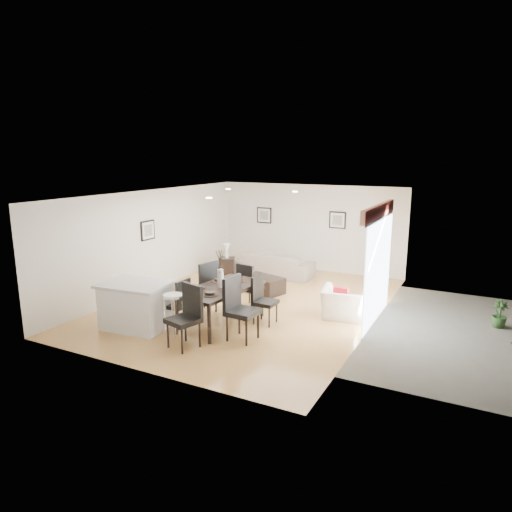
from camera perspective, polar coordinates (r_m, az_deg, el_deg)
The scene contains 27 objects.
ground at distance 11.29m, azimuth -0.65°, elevation -6.03°, with size 8.00×8.00×0.00m, color tan.
wall_back at distance 14.54m, azimuth 6.75°, elevation 3.55°, with size 6.00×0.04×2.70m, color silver.
wall_front at distance 7.75m, azimuth -14.72°, elevation -4.72°, with size 6.00×0.04×2.70m, color silver.
wall_left at distance 12.60m, azimuth -12.82°, elevation 1.95°, with size 0.04×8.00×2.70m, color silver.
wall_right at distance 9.93m, azimuth 14.82°, elevation -0.96°, with size 0.04×8.00×2.70m, color silver.
ceiling at distance 10.74m, azimuth -0.69°, elevation 7.75°, with size 6.00×8.00×0.02m, color white.
sofa at distance 13.82m, azimuth 2.37°, elevation -1.11°, with size 2.33×0.91×0.68m, color gray.
armchair at distance 10.48m, azimuth 11.15°, elevation -5.82°, with size 1.04×0.91×0.68m, color silver.
courtyard_plant_b at distance 11.03m, azimuth 28.15°, elevation -6.43°, with size 0.33×0.33×0.58m, color #335A26.
dining_table at distance 9.77m, azimuth -4.42°, elevation -4.36°, with size 1.22×2.12×0.85m.
dining_chair_wnear at distance 9.82m, azimuth -9.57°, elevation -5.51°, with size 0.47×0.47×1.04m.
dining_chair_wfar at distance 10.55m, azimuth -6.35°, elevation -3.56°, with size 0.69×0.69×1.23m.
dining_chair_enear at distance 9.04m, azimuth -2.28°, elevation -6.10°, with size 0.60×0.60×1.27m.
dining_chair_efar at distance 9.91m, azimuth 0.71°, elevation -5.13°, with size 0.48×0.48×1.05m.
dining_chair_head at distance 8.80m, azimuth -8.57°, elevation -6.99°, with size 0.67×0.67×1.21m.
dining_chair_foot at distance 10.87m, azimuth -1.00°, elevation -3.43°, with size 0.57×0.57×1.08m.
vase at distance 9.67m, azimuth -4.46°, elevation -2.13°, with size 0.98×1.54×0.81m.
coffee_table at distance 12.18m, azimuth 0.85°, elevation -3.57°, with size 1.09×0.66×0.44m, color black.
side_table at distance 13.66m, azimuth -3.64°, elevation -1.46°, with size 0.45×0.45×0.60m, color black.
table_lamp at distance 13.53m, azimuth -3.67°, elevation 0.91°, with size 0.22×0.22×0.43m.
cushion at distance 10.35m, azimuth 10.54°, elevation -4.78°, with size 0.33×0.10×0.33m, color maroon.
kitchen_island at distance 10.02m, azimuth -14.71°, elevation -5.91°, with size 1.50×1.21×0.98m.
bar_stool at distance 9.34m, azimuth -10.34°, elevation -5.45°, with size 0.39×0.39×0.86m.
framed_print_back_left at distance 15.10m, azimuth 1.03°, elevation 5.11°, with size 0.52×0.04×0.52m.
framed_print_back_right at distance 14.18m, azimuth 10.15°, elevation 4.44°, with size 0.52×0.04×0.52m.
framed_print_left_wall at distance 12.38m, azimuth -13.37°, elevation 3.15°, with size 0.04×0.52×0.52m.
sliding_door at distance 10.16m, azimuth 15.05°, elevation 1.15°, with size 0.12×2.70×2.57m.
Camera 1 is at (5.02, -9.46, 3.59)m, focal length 32.00 mm.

